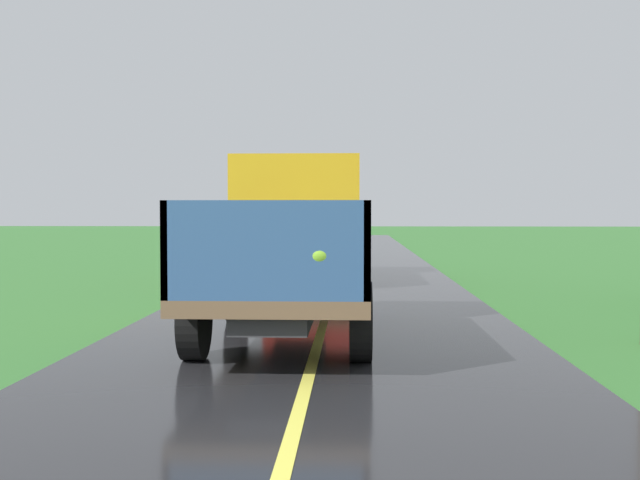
{
  "coord_description": "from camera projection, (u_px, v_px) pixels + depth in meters",
  "views": [
    {
      "loc": [
        0.52,
        -1.11,
        1.96
      ],
      "look_at": [
        -0.15,
        13.85,
        1.4
      ],
      "focal_mm": 43.15,
      "sensor_mm": 36.0,
      "label": 1
    }
  ],
  "objects": [
    {
      "name": "banana_truck_far",
      "position": [
        316.0,
        228.0,
        21.97
      ],
      "size": [
        2.38,
        5.81,
        2.8
      ],
      "color": "#2D2D30",
      "rests_on": "road_surface"
    },
    {
      "name": "banana_truck_near",
      "position": [
        292.0,
        243.0,
        12.01
      ],
      "size": [
        2.38,
        5.83,
        2.8
      ],
      "color": "#2D2D30",
      "rests_on": "road_surface"
    }
  ]
}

